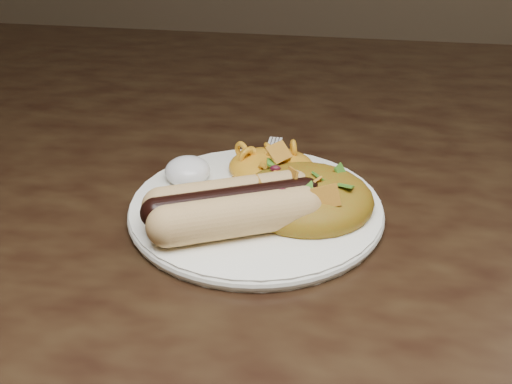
# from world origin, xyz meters

# --- Properties ---
(table) EXTENTS (1.60, 0.90, 0.75)m
(table) POSITION_xyz_m (0.00, 0.00, 0.66)
(table) COLOR black
(table) RESTS_ON floor
(plate) EXTENTS (0.26, 0.26, 0.01)m
(plate) POSITION_xyz_m (-0.09, -0.11, 0.76)
(plate) COLOR white
(plate) RESTS_ON table
(hotdog) EXTENTS (0.11, 0.10, 0.03)m
(hotdog) POSITION_xyz_m (-0.11, -0.14, 0.78)
(hotdog) COLOR #E5AE6E
(hotdog) RESTS_ON plate
(mac_and_cheese) EXTENTS (0.08, 0.08, 0.03)m
(mac_and_cheese) POSITION_xyz_m (-0.09, -0.05, 0.78)
(mac_and_cheese) COLOR yellow
(mac_and_cheese) RESTS_ON plate
(sour_cream) EXTENTS (0.05, 0.05, 0.02)m
(sour_cream) POSITION_xyz_m (-0.16, -0.08, 0.77)
(sour_cream) COLOR white
(sour_cream) RESTS_ON plate
(taco_salad) EXTENTS (0.11, 0.10, 0.05)m
(taco_salad) POSITION_xyz_m (-0.05, -0.11, 0.78)
(taco_salad) COLOR #A51F02
(taco_salad) RESTS_ON plate
(fork) EXTENTS (0.09, 0.16, 0.00)m
(fork) POSITION_xyz_m (-0.10, -0.04, 0.75)
(fork) COLOR white
(fork) RESTS_ON table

